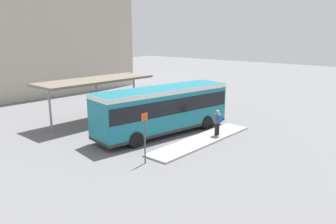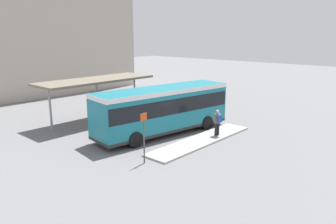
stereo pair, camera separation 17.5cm
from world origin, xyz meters
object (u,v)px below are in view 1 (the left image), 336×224
bicycle_green (208,105)px  platform_sign (145,136)px  bicycle_blue (200,103)px  city_bus (163,107)px  potted_planter_near_shelter (148,110)px  bicycle_red (216,106)px  pedestrian_waiting (218,121)px

bicycle_green → platform_sign: (-13.52, -5.24, 1.22)m
bicycle_blue → bicycle_green: bearing=-164.1°
city_bus → potted_planter_near_shelter: bearing=67.4°
city_bus → potted_planter_near_shelter: 4.72m
potted_planter_near_shelter → platform_sign: 9.87m
bicycle_green → bicycle_red: bearing=2.5°
pedestrian_waiting → bicycle_green: pedestrian_waiting is taller
bicycle_red → potted_planter_near_shelter: potted_planter_near_shelter is taller
bicycle_red → city_bus: bearing=-89.7°
pedestrian_waiting → bicycle_red: bearing=-35.7°
bicycle_red → bicycle_blue: bicycle_blue is taller
bicycle_red → bicycle_green: bicycle_green is taller
city_bus → bicycle_blue: city_bus is taller
pedestrian_waiting → potted_planter_near_shelter: size_ratio=1.30×
bicycle_red → bicycle_green: 0.83m
bicycle_blue → potted_planter_near_shelter: size_ratio=1.22×
platform_sign → bicycle_red: bearing=17.9°
city_bus → pedestrian_waiting: bearing=-52.0°
pedestrian_waiting → potted_planter_near_shelter: bearing=16.4°
pedestrian_waiting → bicycle_blue: (6.82, 6.42, -0.78)m
potted_planter_near_shelter → platform_sign: bearing=-135.9°
city_bus → pedestrian_waiting: city_bus is taller
potted_planter_near_shelter → platform_sign: platform_sign is taller
pedestrian_waiting → potted_planter_near_shelter: (0.51, 7.21, -0.42)m
bicycle_green → bicycle_blue: size_ratio=0.94×
city_bus → bicycle_green: 9.25m
bicycle_blue → pedestrian_waiting: bearing=139.1°
bicycle_red → potted_planter_near_shelter: 7.05m
bicycle_green → bicycle_blue: bearing=-177.9°
pedestrian_waiting → bicycle_green: size_ratio=1.14×
bicycle_red → platform_sign: platform_sign is taller
potted_planter_near_shelter → platform_sign: (-7.06, -6.84, 0.84)m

